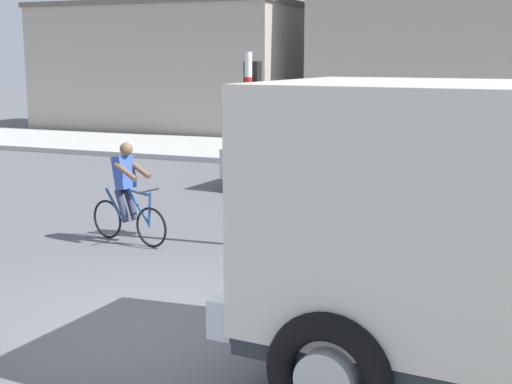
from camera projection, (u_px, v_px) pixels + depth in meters
name	position (u px, v px, depth m)	size (l,w,h in m)	color
ground_plane	(138.00, 325.00, 8.41)	(120.00, 120.00, 0.00)	#56565B
sidewalk_far	(391.00, 158.00, 21.77)	(80.00, 5.00, 0.16)	#ADADA8
cyclist	(127.00, 193.00, 12.02)	(1.69, 0.58, 1.72)	black
traffic_light_pole	(250.00, 122.00, 11.63)	(0.24, 0.43, 3.20)	red
car_white_mid	(311.00, 158.00, 16.49)	(4.15, 2.17, 1.60)	#B7B7BC
building_corner_left	(171.00, 68.00, 30.17)	(10.94, 5.63, 5.32)	#9E9389
building_mid_block	(447.00, 51.00, 27.47)	(9.43, 7.18, 6.67)	#9E9389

